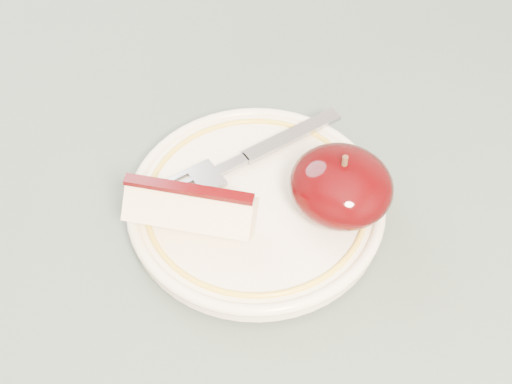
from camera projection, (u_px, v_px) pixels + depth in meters
The scene contains 5 objects.
table at pixel (161, 298), 0.59m from camera, with size 0.90×0.90×0.75m.
plate at pixel (256, 204), 0.52m from camera, with size 0.19×0.19×0.02m.
apple_half at pixel (341, 186), 0.50m from camera, with size 0.07×0.07×0.05m.
apple_wedge at pixel (191, 208), 0.49m from camera, with size 0.10×0.06×0.04m.
fork at pixel (244, 159), 0.54m from camera, with size 0.09×0.15×0.00m.
Camera 1 is at (0.21, -0.22, 1.18)m, focal length 50.00 mm.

